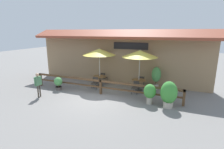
{
  "coord_description": "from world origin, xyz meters",
  "views": [
    {
      "loc": [
        4.86,
        -8.89,
        4.08
      ],
      "look_at": [
        0.57,
        1.63,
        1.26
      ],
      "focal_mm": 28.0,
      "sensor_mm": 36.0,
      "label": 1
    }
  ],
  "objects_px": {
    "pedestrian": "(38,82)",
    "chair_near_wallside": "(104,77)",
    "chair_near_streetside": "(95,82)",
    "potted_plant_tall_tropical": "(58,83)",
    "potted_plant_small_flowering": "(169,94)",
    "chair_middle_wallside": "(141,81)",
    "chair_middle_streetside": "(136,87)",
    "potted_plant_entrance_palm": "(156,76)",
    "potted_plant_corner_fern": "(150,92)",
    "patio_umbrella_near": "(99,52)",
    "dining_table_middle": "(139,82)",
    "patio_umbrella_middle": "(140,54)",
    "dining_table_near": "(100,78)"
  },
  "relations": [
    {
      "from": "chair_middle_streetside",
      "to": "pedestrian",
      "type": "distance_m",
      "value": 6.28
    },
    {
      "from": "chair_near_streetside",
      "to": "potted_plant_tall_tropical",
      "type": "distance_m",
      "value": 2.59
    },
    {
      "from": "potted_plant_small_flowering",
      "to": "pedestrian",
      "type": "relative_size",
      "value": 0.95
    },
    {
      "from": "chair_middle_wallside",
      "to": "potted_plant_tall_tropical",
      "type": "bearing_deg",
      "value": 13.77
    },
    {
      "from": "pedestrian",
      "to": "potted_plant_tall_tropical",
      "type": "bearing_deg",
      "value": 175.89
    },
    {
      "from": "potted_plant_tall_tropical",
      "to": "potted_plant_small_flowering",
      "type": "distance_m",
      "value": 7.52
    },
    {
      "from": "chair_near_streetside",
      "to": "potted_plant_small_flowering",
      "type": "height_order",
      "value": "potted_plant_small_flowering"
    },
    {
      "from": "chair_near_wallside",
      "to": "pedestrian",
      "type": "relative_size",
      "value": 0.54
    },
    {
      "from": "chair_near_streetside",
      "to": "chair_middle_wallside",
      "type": "relative_size",
      "value": 1.0
    },
    {
      "from": "chair_middle_wallside",
      "to": "potted_plant_small_flowering",
      "type": "bearing_deg",
      "value": 111.14
    },
    {
      "from": "dining_table_near",
      "to": "potted_plant_corner_fern",
      "type": "xyz_separation_m",
      "value": [
        4.18,
        -2.07,
        0.1
      ]
    },
    {
      "from": "chair_near_streetside",
      "to": "potted_plant_tall_tropical",
      "type": "relative_size",
      "value": 0.92
    },
    {
      "from": "patio_umbrella_near",
      "to": "chair_middle_streetside",
      "type": "bearing_deg",
      "value": -12.65
    },
    {
      "from": "potted_plant_tall_tropical",
      "to": "potted_plant_small_flowering",
      "type": "relative_size",
      "value": 0.62
    },
    {
      "from": "pedestrian",
      "to": "patio_umbrella_middle",
      "type": "bearing_deg",
      "value": 127.87
    },
    {
      "from": "chair_near_streetside",
      "to": "potted_plant_small_flowering",
      "type": "relative_size",
      "value": 0.57
    },
    {
      "from": "potted_plant_corner_fern",
      "to": "potted_plant_small_flowering",
      "type": "bearing_deg",
      "value": -5.94
    },
    {
      "from": "patio_umbrella_near",
      "to": "pedestrian",
      "type": "xyz_separation_m",
      "value": [
        -2.53,
        -3.6,
        -1.6
      ]
    },
    {
      "from": "chair_near_wallside",
      "to": "chair_middle_streetside",
      "type": "xyz_separation_m",
      "value": [
        3.03,
        -1.45,
        0.0
      ]
    },
    {
      "from": "potted_plant_small_flowering",
      "to": "potted_plant_corner_fern",
      "type": "xyz_separation_m",
      "value": [
        -1.04,
        0.11,
        -0.1
      ]
    },
    {
      "from": "chair_near_wallside",
      "to": "potted_plant_tall_tropical",
      "type": "relative_size",
      "value": 0.92
    },
    {
      "from": "patio_umbrella_near",
      "to": "pedestrian",
      "type": "distance_m",
      "value": 4.68
    },
    {
      "from": "chair_near_streetside",
      "to": "pedestrian",
      "type": "xyz_separation_m",
      "value": [
        -2.52,
        -2.82,
        0.53
      ]
    },
    {
      "from": "pedestrian",
      "to": "chair_near_streetside",
      "type": "bearing_deg",
      "value": 142.52
    },
    {
      "from": "chair_near_wallside",
      "to": "pedestrian",
      "type": "height_order",
      "value": "pedestrian"
    },
    {
      "from": "chair_middle_wallside",
      "to": "patio_umbrella_near",
      "type": "bearing_deg",
      "value": 1.25
    },
    {
      "from": "dining_table_middle",
      "to": "pedestrian",
      "type": "height_order",
      "value": "pedestrian"
    },
    {
      "from": "chair_near_streetside",
      "to": "potted_plant_entrance_palm",
      "type": "distance_m",
      "value": 4.45
    },
    {
      "from": "chair_near_wallside",
      "to": "patio_umbrella_middle",
      "type": "height_order",
      "value": "patio_umbrella_middle"
    },
    {
      "from": "pedestrian",
      "to": "chair_near_wallside",
      "type": "bearing_deg",
      "value": 154.57
    },
    {
      "from": "patio_umbrella_near",
      "to": "dining_table_middle",
      "type": "distance_m",
      "value": 3.63
    },
    {
      "from": "chair_middle_streetside",
      "to": "potted_plant_entrance_palm",
      "type": "relative_size",
      "value": 0.52
    },
    {
      "from": "patio_umbrella_middle",
      "to": "potted_plant_tall_tropical",
      "type": "bearing_deg",
      "value": -158.46
    },
    {
      "from": "chair_middle_wallside",
      "to": "dining_table_middle",
      "type": "bearing_deg",
      "value": 74.05
    },
    {
      "from": "chair_near_streetside",
      "to": "pedestrian",
      "type": "distance_m",
      "value": 3.82
    },
    {
      "from": "patio_umbrella_near",
      "to": "potted_plant_tall_tropical",
      "type": "distance_m",
      "value": 3.7
    },
    {
      "from": "dining_table_near",
      "to": "chair_middle_streetside",
      "type": "height_order",
      "value": "chair_middle_streetside"
    },
    {
      "from": "patio_umbrella_middle",
      "to": "potted_plant_tall_tropical",
      "type": "relative_size",
      "value": 3.12
    },
    {
      "from": "dining_table_near",
      "to": "patio_umbrella_middle",
      "type": "relative_size",
      "value": 0.34
    },
    {
      "from": "patio_umbrella_near",
      "to": "chair_near_streetside",
      "type": "distance_m",
      "value": 2.27
    },
    {
      "from": "chair_middle_wallside",
      "to": "potted_plant_tall_tropical",
      "type": "xyz_separation_m",
      "value": [
        -5.34,
        -2.87,
        0.04
      ]
    },
    {
      "from": "potted_plant_corner_fern",
      "to": "patio_umbrella_near",
      "type": "bearing_deg",
      "value": 153.63
    },
    {
      "from": "dining_table_middle",
      "to": "potted_plant_tall_tropical",
      "type": "height_order",
      "value": "potted_plant_tall_tropical"
    },
    {
      "from": "chair_middle_wallside",
      "to": "chair_near_wallside",
      "type": "bearing_deg",
      "value": -13.02
    },
    {
      "from": "patio_umbrella_middle",
      "to": "pedestrian",
      "type": "bearing_deg",
      "value": -146.39
    },
    {
      "from": "chair_middle_wallside",
      "to": "chair_middle_streetside",
      "type": "bearing_deg",
      "value": 73.86
    },
    {
      "from": "potted_plant_corner_fern",
      "to": "pedestrian",
      "type": "height_order",
      "value": "pedestrian"
    },
    {
      "from": "potted_plant_small_flowering",
      "to": "pedestrian",
      "type": "distance_m",
      "value": 7.88
    },
    {
      "from": "patio_umbrella_near",
      "to": "pedestrian",
      "type": "bearing_deg",
      "value": -125.06
    },
    {
      "from": "chair_near_wallside",
      "to": "potted_plant_tall_tropical",
      "type": "height_order",
      "value": "potted_plant_tall_tropical"
    }
  ]
}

